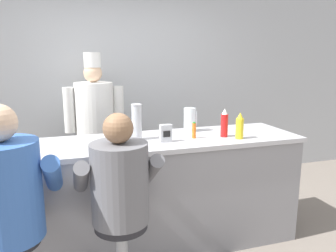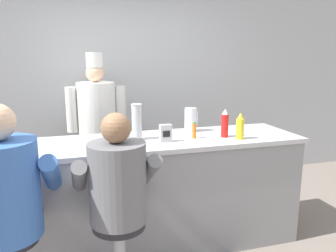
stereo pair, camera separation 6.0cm
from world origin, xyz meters
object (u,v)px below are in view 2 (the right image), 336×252
breakfast_plate (110,145)px  cereal_bowl (120,137)px  diner_seated_grey (117,188)px  cup_stack_steel (137,122)px  mustard_bottle_yellow (240,127)px  napkin_dispenser_chrome (166,133)px  ketchup_bottle_red (225,124)px  water_pitcher_clear (190,120)px  diner_seated_blue (5,194)px  cook_in_whites_near (97,121)px  hot_sauce_bottle_orange (194,131)px

breakfast_plate → cereal_bowl: bearing=60.9°
cereal_bowl → diner_seated_grey: (-0.12, -0.66, -0.19)m
cup_stack_steel → diner_seated_grey: bearing=-112.4°
breakfast_plate → cereal_bowl: 0.22m
mustard_bottle_yellow → napkin_dispenser_chrome: mustard_bottle_yellow is taller
ketchup_bottle_red → napkin_dispenser_chrome: bearing=-178.2°
water_pitcher_clear → diner_seated_blue: 1.75m
mustard_bottle_yellow → diner_seated_grey: (-1.14, -0.41, -0.28)m
mustard_bottle_yellow → cereal_bowl: 1.06m
cereal_bowl → diner_seated_blue: size_ratio=0.09×
cup_stack_steel → cook_in_whites_near: 1.19m
water_pitcher_clear → cup_stack_steel: size_ratio=0.73×
hot_sauce_bottle_orange → water_pitcher_clear: water_pitcher_clear is taller
water_pitcher_clear → diner_seated_grey: 1.20m
napkin_dispenser_chrome → diner_seated_grey: diner_seated_grey is taller
water_pitcher_clear → hot_sauce_bottle_orange: bearing=-103.3°
ketchup_bottle_red → diner_seated_blue: bearing=-163.6°
ketchup_bottle_red → diner_seated_blue: size_ratio=0.18×
mustard_bottle_yellow → water_pitcher_clear: size_ratio=1.02×
water_pitcher_clear → diner_seated_blue: bearing=-151.8°
diner_seated_grey → mustard_bottle_yellow: bearing=19.8°
cereal_bowl → cook_in_whites_near: bearing=95.6°
ketchup_bottle_red → cook_in_whites_near: bearing=129.1°
water_pitcher_clear → cup_stack_steel: 0.59m
hot_sauce_bottle_orange → diner_seated_grey: size_ratio=0.11×
mustard_bottle_yellow → cook_in_whites_near: (-1.13, 1.38, -0.15)m
ketchup_bottle_red → cook_in_whites_near: size_ratio=0.15×
diner_seated_grey → ketchup_bottle_red: bearing=26.4°
cereal_bowl → mustard_bottle_yellow: bearing=-13.7°
napkin_dispenser_chrome → diner_seated_blue: diner_seated_blue is taller
breakfast_plate → cup_stack_steel: bearing=35.5°
hot_sauce_bottle_orange → water_pitcher_clear: bearing=76.7°
napkin_dispenser_chrome → mustard_bottle_yellow: bearing=-7.7°
cereal_bowl → diner_seated_blue: (-0.81, -0.66, -0.15)m
mustard_bottle_yellow → hot_sauce_bottle_orange: 0.40m
hot_sauce_bottle_orange → diner_seated_blue: bearing=-159.5°
cereal_bowl → napkin_dispenser_chrome: size_ratio=0.90×
hot_sauce_bottle_orange → napkin_dispenser_chrome: (-0.28, -0.05, 0.00)m
water_pitcher_clear → cereal_bowl: water_pitcher_clear is taller
diner_seated_blue → cup_stack_steel: bearing=33.9°
water_pitcher_clear → cook_in_whites_near: cook_in_whites_near is taller
cook_in_whites_near → cereal_bowl: bearing=-84.4°
hot_sauce_bottle_orange → cereal_bowl: 0.66m
napkin_dispenser_chrome → cook_in_whites_near: cook_in_whites_near is taller
mustard_bottle_yellow → diner_seated_grey: size_ratio=0.17×
cereal_bowl → cook_in_whites_near: 1.14m
hot_sauce_bottle_orange → breakfast_plate: hot_sauce_bottle_orange is taller
ketchup_bottle_red → cup_stack_steel: bearing=170.4°
hot_sauce_bottle_orange → diner_seated_blue: size_ratio=0.10×
diner_seated_grey → cook_in_whites_near: bearing=89.7°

